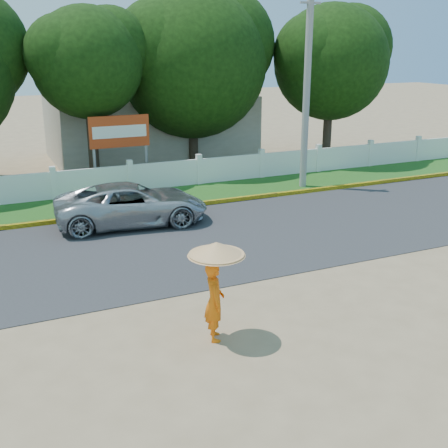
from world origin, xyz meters
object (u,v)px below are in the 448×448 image
object	(u,v)px
monk_with_parasol	(215,277)
utility_pole	(307,89)
vehicle	(132,204)
billboard	(120,135)

from	to	relation	value
monk_with_parasol	utility_pole	bearing A→B (deg)	50.38
utility_pole	vehicle	xyz separation A→B (m)	(-7.91, -2.06, -3.32)
billboard	vehicle	bearing A→B (deg)	-101.00
vehicle	billboard	distance (m)	5.65
utility_pole	billboard	distance (m)	7.84
utility_pole	monk_with_parasol	size ratio (longest dim) A/B	3.87
vehicle	billboard	xyz separation A→B (m)	(1.04, 5.36, 1.45)
utility_pole	vehicle	distance (m)	8.82
monk_with_parasol	billboard	distance (m)	13.59
monk_with_parasol	vehicle	bearing A→B (deg)	86.31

